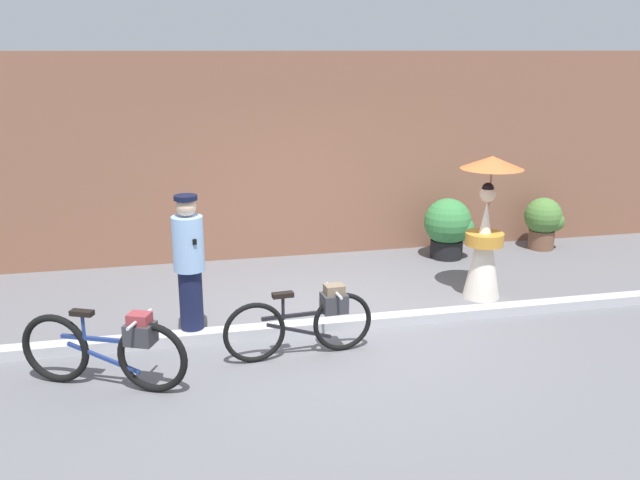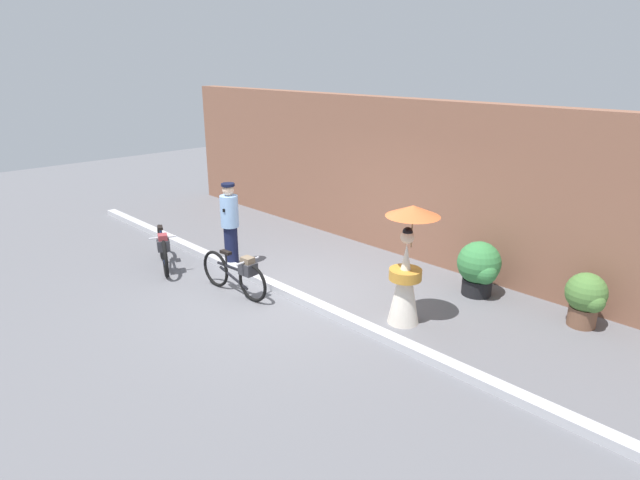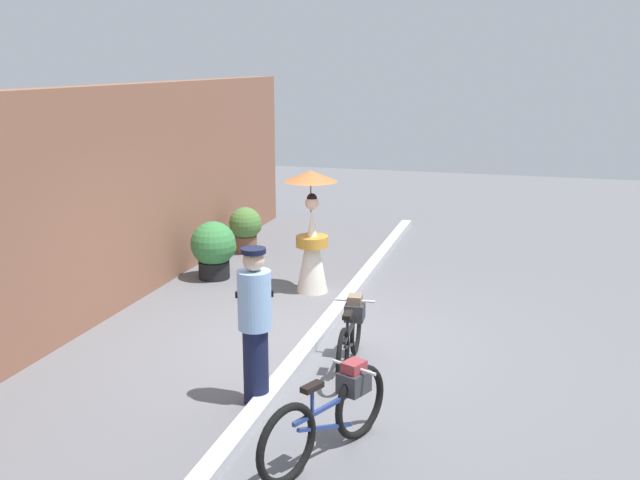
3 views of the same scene
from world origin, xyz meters
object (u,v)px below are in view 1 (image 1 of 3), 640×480
Objects in this scene: potted_plant_by_door at (449,226)px; potted_plant_small at (544,221)px; bicycle_far_side at (308,319)px; person_with_parasol at (486,228)px; person_officer at (189,264)px; bicycle_near_officer at (109,348)px.

potted_plant_by_door reaches higher than potted_plant_small.
potted_plant_small is (4.54, 3.08, 0.06)m from bicycle_far_side.
person_with_parasol is 2.20× the size of potted_plant_small.
person_with_parasol is at bearing -136.64° from potted_plant_small.
bicycle_far_side is 0.98× the size of person_officer.
bicycle_near_officer is 4.85m from person_with_parasol.
potted_plant_by_door reaches higher than bicycle_near_officer.
bicycle_far_side is at bearing -154.42° from person_with_parasol.
bicycle_near_officer is at bearing -146.03° from potted_plant_by_door.
person_officer is 4.61m from potted_plant_by_door.
person_officer is at bearing -150.89° from potted_plant_by_door.
person_with_parasol is 1.98× the size of potted_plant_by_door.
bicycle_near_officer is at bearing -128.47° from person_officer.
potted_plant_by_door is at bearing 29.11° from person_officer.
bicycle_near_officer is 7.34m from potted_plant_small.
bicycle_near_officer is 5.81m from potted_plant_by_door.
bicycle_far_side is 4.09m from potted_plant_by_door.
person_with_parasol reaches higher than potted_plant_by_door.
potted_plant_by_door is 1.11× the size of potted_plant_small.
bicycle_far_side is 5.48m from potted_plant_small.
bicycle_far_side is 1.92× the size of potted_plant_small.
potted_plant_by_door is (2.84, 2.95, 0.10)m from bicycle_far_side.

